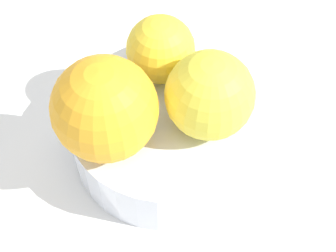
% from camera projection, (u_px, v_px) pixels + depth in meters
% --- Properties ---
extents(ground_plane, '(1.10, 1.10, 0.02)m').
position_uv_depth(ground_plane, '(168.00, 151.00, 0.49)').
color(ground_plane, white).
extents(fruit_bowl, '(0.18, 0.18, 0.05)m').
position_uv_depth(fruit_bowl, '(168.00, 130.00, 0.46)').
color(fruit_bowl, silver).
rests_on(fruit_bowl, ground_plane).
extents(orange_in_bowl_0, '(0.07, 0.07, 0.07)m').
position_uv_depth(orange_in_bowl_0, '(210.00, 95.00, 0.40)').
color(orange_in_bowl_0, yellow).
rests_on(orange_in_bowl_0, fruit_bowl).
extents(orange_in_bowl_1, '(0.06, 0.06, 0.06)m').
position_uv_depth(orange_in_bowl_1, '(161.00, 49.00, 0.44)').
color(orange_in_bowl_1, yellow).
rests_on(orange_in_bowl_1, fruit_bowl).
extents(orange_in_bowl_2, '(0.08, 0.08, 0.08)m').
position_uv_depth(orange_in_bowl_2, '(105.00, 109.00, 0.38)').
color(orange_in_bowl_2, '#F9A823').
rests_on(orange_in_bowl_2, fruit_bowl).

